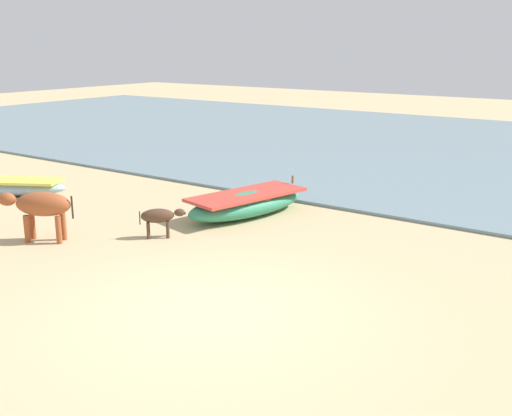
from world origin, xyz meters
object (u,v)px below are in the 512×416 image
fishing_boat_2 (8,186)px  calf_near_dark (159,217)px  cow_adult_rust (41,206)px  fishing_boat_0 (247,203)px

fishing_boat_2 → calf_near_dark: 5.93m
fishing_boat_2 → cow_adult_rust: (4.12, -1.94, 0.51)m
fishing_boat_2 → fishing_boat_0: bearing=168.0°
cow_adult_rust → fishing_boat_2: bearing=-54.7°
fishing_boat_0 → fishing_boat_2: 6.74m
cow_adult_rust → calf_near_dark: 2.39m
fishing_boat_2 → calf_near_dark: bearing=147.0°
fishing_boat_0 → cow_adult_rust: bearing=163.0°
cow_adult_rust → fishing_boat_0: bearing=-149.9°
fishing_boat_0 → cow_adult_rust: (-2.31, -3.94, 0.44)m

